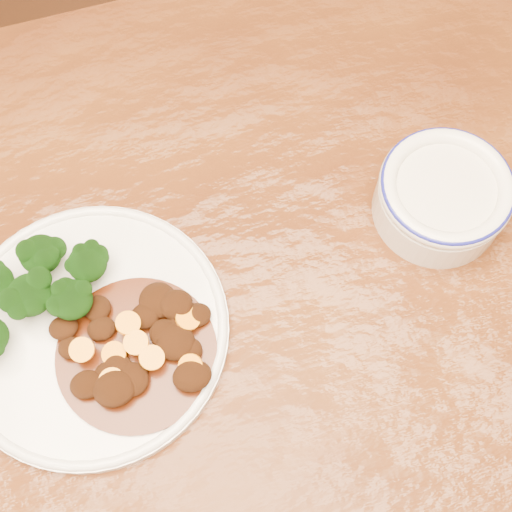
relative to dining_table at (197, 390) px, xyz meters
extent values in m
plane|color=#412410|center=(0.00, 0.00, -0.67)|extent=(4.00, 4.00, 0.00)
cube|color=#5F3010|center=(0.00, 0.00, 0.06)|extent=(1.53, 0.96, 0.04)
cylinder|color=white|center=(-0.08, 0.06, 0.09)|extent=(0.26, 0.26, 0.01)
torus|color=white|center=(-0.08, 0.06, 0.09)|extent=(0.26, 0.26, 0.01)
cylinder|color=#6A9F52|center=(-0.07, 0.11, 0.10)|extent=(0.01, 0.01, 0.02)
ellipsoid|color=black|center=(-0.07, 0.11, 0.12)|extent=(0.04, 0.04, 0.03)
cylinder|color=#6A9F52|center=(-0.11, 0.13, 0.10)|extent=(0.01, 0.01, 0.02)
ellipsoid|color=black|center=(-0.11, 0.13, 0.12)|extent=(0.04, 0.04, 0.03)
cylinder|color=#6A9F52|center=(-0.15, 0.12, 0.10)|extent=(0.01, 0.01, 0.02)
cylinder|color=#6A9F52|center=(-0.09, 0.08, 0.10)|extent=(0.01, 0.01, 0.02)
ellipsoid|color=black|center=(-0.09, 0.08, 0.12)|extent=(0.04, 0.04, 0.03)
cylinder|color=#6A9F52|center=(-0.12, 0.10, 0.10)|extent=(0.01, 0.01, 0.02)
ellipsoid|color=black|center=(-0.12, 0.10, 0.12)|extent=(0.04, 0.04, 0.03)
cylinder|color=#401306|center=(-0.04, 0.03, 0.09)|extent=(0.15, 0.15, 0.00)
ellipsoid|color=black|center=(-0.07, 0.05, 0.10)|extent=(0.03, 0.02, 0.01)
ellipsoid|color=black|center=(-0.05, 0.00, 0.10)|extent=(0.03, 0.03, 0.01)
ellipsoid|color=black|center=(-0.07, 0.01, 0.10)|extent=(0.02, 0.03, 0.01)
ellipsoid|color=black|center=(-0.10, 0.04, 0.10)|extent=(0.02, 0.02, 0.01)
ellipsoid|color=black|center=(-0.01, 0.07, 0.10)|extent=(0.04, 0.04, 0.02)
ellipsoid|color=black|center=(0.00, 0.06, 0.11)|extent=(0.03, 0.03, 0.02)
ellipsoid|color=black|center=(-0.03, 0.06, 0.10)|extent=(0.03, 0.02, 0.01)
ellipsoid|color=black|center=(-0.09, 0.01, 0.10)|extent=(0.03, 0.03, 0.01)
ellipsoid|color=black|center=(-0.01, 0.02, 0.10)|extent=(0.04, 0.04, 0.02)
ellipsoid|color=black|center=(0.00, 0.05, 0.10)|extent=(0.02, 0.02, 0.01)
ellipsoid|color=black|center=(-0.02, 0.03, 0.10)|extent=(0.03, 0.03, 0.01)
ellipsoid|color=black|center=(-0.07, -0.01, 0.11)|extent=(0.04, 0.03, 0.02)
ellipsoid|color=black|center=(-0.07, 0.07, 0.10)|extent=(0.03, 0.03, 0.01)
ellipsoid|color=black|center=(0.00, 0.01, 0.10)|extent=(0.03, 0.03, 0.01)
ellipsoid|color=black|center=(0.02, 0.04, 0.10)|extent=(0.03, 0.02, 0.01)
ellipsoid|color=black|center=(-0.06, 0.01, 0.10)|extent=(0.03, 0.03, 0.01)
ellipsoid|color=black|center=(-0.07, 0.01, 0.10)|extent=(0.02, 0.03, 0.01)
ellipsoid|color=black|center=(-0.10, 0.06, 0.10)|extent=(0.03, 0.02, 0.01)
ellipsoid|color=black|center=(0.00, -0.01, 0.11)|extent=(0.04, 0.03, 0.02)
cylinder|color=orange|center=(0.01, 0.04, 0.11)|extent=(0.03, 0.03, 0.01)
cylinder|color=orange|center=(-0.04, 0.03, 0.11)|extent=(0.03, 0.03, 0.01)
cylinder|color=orange|center=(-0.04, 0.05, 0.11)|extent=(0.03, 0.03, 0.01)
cylinder|color=orange|center=(0.00, 0.00, 0.11)|extent=(0.03, 0.03, 0.01)
cylinder|color=orange|center=(-0.06, 0.03, 0.10)|extent=(0.02, 0.02, 0.01)
cylinder|color=orange|center=(-0.09, 0.04, 0.11)|extent=(0.03, 0.03, 0.01)
cylinder|color=orange|center=(-0.03, 0.01, 0.11)|extent=(0.03, 0.03, 0.01)
cylinder|color=orange|center=(-0.07, 0.00, 0.11)|extent=(0.03, 0.03, 0.00)
cylinder|color=silver|center=(0.28, 0.10, 0.10)|extent=(0.13, 0.13, 0.04)
cylinder|color=beige|center=(0.28, 0.10, 0.13)|extent=(0.10, 0.10, 0.01)
torus|color=silver|center=(0.28, 0.10, 0.13)|extent=(0.13, 0.13, 0.02)
torus|color=navy|center=(0.28, 0.10, 0.13)|extent=(0.13, 0.13, 0.01)
camera|label=1|loc=(0.02, -0.17, 0.72)|focal=50.00mm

